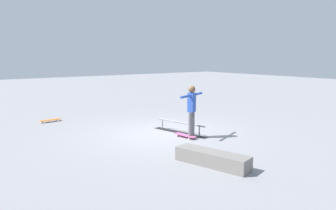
{
  "coord_description": "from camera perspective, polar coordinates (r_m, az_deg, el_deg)",
  "views": [
    {
      "loc": [
        -8.44,
        5.94,
        2.59
      ],
      "look_at": [
        -0.24,
        -0.02,
        1.0
      ],
      "focal_mm": 33.67,
      "sensor_mm": 36.0,
      "label": 1
    }
  ],
  "objects": [
    {
      "name": "ground_plane",
      "position": [
        10.64,
        -0.85,
        -5.17
      ],
      "size": [
        60.0,
        60.0,
        0.0
      ],
      "primitive_type": "plane",
      "color": "gray"
    },
    {
      "name": "grind_rail",
      "position": [
        10.71,
        2.17,
        -4.18
      ],
      "size": [
        2.2,
        0.7,
        0.38
      ],
      "rotation": [
        0.0,
        0.0,
        0.21
      ],
      "color": "black",
      "rests_on": "ground_plane"
    },
    {
      "name": "skate_ledge",
      "position": [
        7.67,
        7.97,
        -9.56
      ],
      "size": [
        1.91,
        0.94,
        0.34
      ],
      "primitive_type": "cube",
      "rotation": [
        0.0,
        0.0,
        0.26
      ],
      "color": "gray",
      "rests_on": "ground_plane"
    },
    {
      "name": "skater_main",
      "position": [
        9.92,
        4.29,
        -0.49
      ],
      "size": [
        0.57,
        1.28,
        1.67
      ],
      "rotation": [
        0.0,
        0.0,
        5.09
      ],
      "color": "slate",
      "rests_on": "ground_plane"
    },
    {
      "name": "skateboard_main",
      "position": [
        10.11,
        3.1,
        -5.5
      ],
      "size": [
        0.82,
        0.34,
        0.09
      ],
      "rotation": [
        0.0,
        0.0,
        0.15
      ],
      "color": "#E05993",
      "rests_on": "ground_plane"
    },
    {
      "name": "loose_skateboard_orange",
      "position": [
        13.29,
        -20.56,
        -2.57
      ],
      "size": [
        0.3,
        0.81,
        0.09
      ],
      "rotation": [
        0.0,
        0.0,
        4.79
      ],
      "color": "orange",
      "rests_on": "ground_plane"
    }
  ]
}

